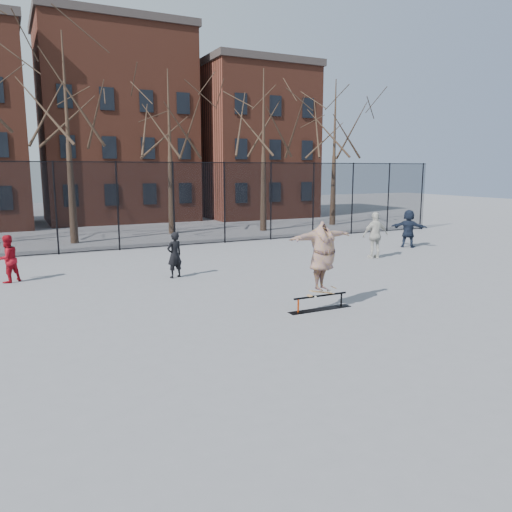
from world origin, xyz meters
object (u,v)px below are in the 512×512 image
skateboard (322,293)px  bystander_red (7,259)px  skate_rail (320,304)px  bystander_white (375,235)px  bystander_navy (408,228)px  skater (323,258)px  bystander_black (175,255)px

skateboard → bystander_red: bystander_red is taller
skate_rail → bystander_red: size_ratio=1.17×
skate_rail → skateboard: (0.04, 0.00, 0.29)m
skate_rail → bystander_white: bearing=40.8°
bystander_red → bystander_navy: bearing=145.6°
skate_rail → skater: (0.04, 0.00, 1.23)m
skateboard → bystander_black: bearing=112.5°
skateboard → skater: 0.94m
skateboard → skater: size_ratio=0.34×
skateboard → bystander_red: size_ratio=0.48×
bystander_red → bystander_white: bystander_white is taller
bystander_red → skate_rail: bearing=101.4°
skate_rail → skateboard: 0.29m
skate_rail → bystander_white: (6.31, 5.45, 0.80)m
skate_rail → bystander_black: bearing=112.2°
skater → bystander_navy: bearing=22.8°
skate_rail → skateboard: bearing=0.0°
skate_rail → skater: 1.23m
skateboard → bystander_white: (6.27, 5.45, 0.51)m
bystander_red → bystander_navy: size_ratio=0.87×
skate_rail → bystander_white: size_ratio=0.95×
bystander_black → skater: bearing=94.3°
bystander_black → bystander_white: size_ratio=0.82×
skate_rail → bystander_black: size_ratio=1.16×
skater → bystander_navy: size_ratio=1.24×
bystander_black → bystander_navy: size_ratio=0.88×
skater → bystander_white: skater is taller
bystander_white → skate_rail: bearing=51.6°
skate_rail → bystander_white: 8.38m
skateboard → bystander_navy: bearing=36.5°
skateboard → bystander_red: bearing=135.6°
skater → bystander_black: 5.99m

